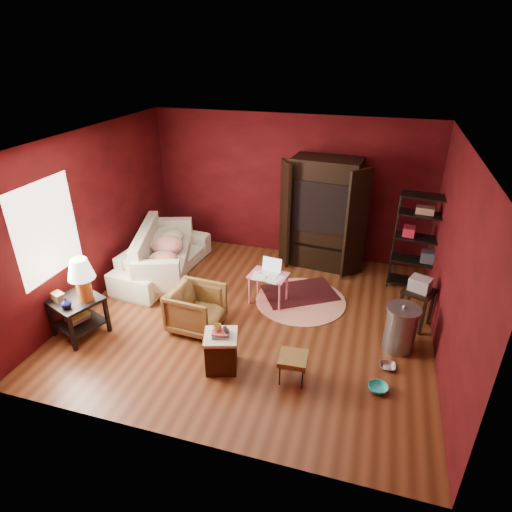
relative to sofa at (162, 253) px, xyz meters
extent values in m
cube|color=brown|center=(2.03, -0.89, -0.45)|extent=(5.50, 5.00, 0.02)
cube|color=white|center=(2.03, -0.89, 2.37)|extent=(5.50, 5.00, 0.02)
cube|color=#4B0A0D|center=(2.03, 1.62, 0.96)|extent=(5.50, 0.02, 2.80)
cube|color=#4B0A0D|center=(2.03, -3.40, 0.96)|extent=(5.50, 0.02, 2.80)
cube|color=#4B0A0D|center=(-0.73, -0.89, 0.96)|extent=(0.02, 5.00, 2.80)
cube|color=#4B0A0D|center=(4.79, -0.89, 0.96)|extent=(0.02, 5.00, 2.80)
cube|color=white|center=(-0.70, -1.89, 1.16)|extent=(0.02, 1.20, 1.40)
imported|color=beige|center=(0.00, 0.00, 0.00)|extent=(0.85, 2.29, 0.87)
imported|color=black|center=(1.29, -1.40, -0.06)|extent=(0.73, 0.78, 0.75)
imported|color=#B1B3B8|center=(4.15, -1.52, -0.33)|extent=(0.22, 0.07, 0.21)
imported|color=#2AC4BE|center=(4.04, -2.00, -0.31)|extent=(0.26, 0.10, 0.25)
imported|color=#0D1045|center=(-0.30, -2.26, 0.24)|extent=(0.19, 0.20, 0.15)
imported|color=tan|center=(1.93, -2.13, 0.21)|extent=(0.12, 0.10, 0.12)
cube|color=black|center=(-0.33, -2.04, 0.15)|extent=(0.82, 0.82, 0.04)
cube|color=black|center=(-0.33, -2.04, -0.25)|extent=(0.77, 0.77, 0.03)
cube|color=black|center=(-0.70, -2.20, -0.14)|extent=(0.07, 0.07, 0.59)
cube|color=black|center=(-0.17, -2.41, -0.14)|extent=(0.07, 0.07, 0.59)
cube|color=black|center=(-0.50, -1.67, -0.14)|extent=(0.07, 0.07, 0.59)
cube|color=black|center=(0.04, -1.88, -0.14)|extent=(0.07, 0.07, 0.59)
cylinder|color=#C36323|center=(-0.18, -1.99, 0.35)|extent=(0.27, 0.27, 0.36)
cone|color=#F2E5C6|center=(-0.18, -1.99, 0.67)|extent=(0.49, 0.49, 0.30)
cube|color=olive|center=(-0.54, -2.13, 0.23)|extent=(0.22, 0.19, 0.13)
cube|color=#BE332F|center=(-0.38, -2.02, -0.20)|extent=(0.32, 0.36, 0.03)
cube|color=#2F73BE|center=(-0.37, -2.02, -0.16)|extent=(0.32, 0.36, 0.03)
cube|color=gold|center=(-0.36, -2.03, -0.12)|extent=(0.32, 0.36, 0.03)
cube|color=beige|center=(0.08, -0.02, -0.16)|extent=(1.33, 2.03, 0.39)
cube|color=beige|center=(-0.25, -0.13, 0.11)|extent=(0.75, 1.84, 0.79)
cube|color=beige|center=(0.37, -0.92, 0.06)|extent=(0.81, 0.41, 0.54)
cube|color=beige|center=(-0.21, 0.87, 0.06)|extent=(0.81, 0.41, 0.54)
ellipsoid|color=red|center=(0.29, -0.52, 0.15)|extent=(0.65, 0.65, 0.28)
ellipsoid|color=red|center=(0.13, -0.01, 0.17)|extent=(0.72, 0.72, 0.32)
ellipsoid|color=beige|center=(-0.03, 0.46, 0.14)|extent=(0.60, 0.60, 0.26)
cube|color=#3A210D|center=(1.97, -2.14, -0.19)|extent=(0.51, 0.51, 0.49)
cube|color=beige|center=(1.97, -2.14, 0.07)|extent=(0.54, 0.54, 0.05)
cube|color=#BFB79D|center=(1.97, -2.14, 0.11)|extent=(0.28, 0.24, 0.02)
cube|color=#43689D|center=(1.97, -2.14, 0.13)|extent=(0.28, 0.25, 0.02)
cube|color=#B44D43|center=(1.97, -2.14, 0.15)|extent=(0.25, 0.21, 0.02)
cube|color=black|center=(2.03, -2.10, 0.17)|extent=(0.12, 0.14, 0.02)
cube|color=black|center=(2.94, -2.10, -0.10)|extent=(0.38, 0.38, 0.07)
cube|color=black|center=(2.94, -2.10, -0.15)|extent=(0.35, 0.35, 0.02)
cylinder|color=black|center=(2.81, -2.25, -0.29)|extent=(0.02, 0.02, 0.30)
cylinder|color=black|center=(3.10, -2.23, -0.29)|extent=(0.02, 0.02, 0.30)
cylinder|color=black|center=(2.79, -1.96, -0.29)|extent=(0.02, 0.02, 0.30)
cylinder|color=black|center=(3.08, -1.94, -0.29)|extent=(0.02, 0.02, 0.30)
cylinder|color=#F0DFC8|center=(2.68, -0.21, -0.43)|extent=(2.01, 2.01, 0.01)
cube|color=#461216|center=(2.62, 0.02, -0.42)|extent=(1.47, 1.34, 0.01)
cube|color=pink|center=(2.16, -0.40, 0.08)|extent=(0.67, 0.51, 0.03)
cylinder|color=pink|center=(1.87, -0.53, -0.18)|extent=(0.04, 0.04, 0.51)
cylinder|color=pink|center=(2.40, -0.60, -0.18)|extent=(0.04, 0.04, 0.51)
cylinder|color=pink|center=(1.92, -0.19, -0.18)|extent=(0.04, 0.04, 0.51)
cylinder|color=pink|center=(2.45, -0.26, -0.18)|extent=(0.04, 0.04, 0.51)
cube|color=white|center=(2.16, -0.37, 0.10)|extent=(0.36, 0.27, 0.02)
cube|color=silver|center=(2.18, -0.25, 0.22)|extent=(0.34, 0.11, 0.22)
cube|color=white|center=(2.02, -0.48, 0.09)|extent=(0.24, 0.32, 0.00)
cube|color=white|center=(2.29, -0.51, 0.09)|extent=(0.30, 0.36, 0.00)
cube|color=black|center=(2.79, 1.27, 0.62)|extent=(1.29, 0.79, 2.12)
cube|color=black|center=(2.78, 1.16, 0.84)|extent=(1.05, 0.60, 0.95)
cube|color=black|center=(2.09, 1.03, 0.62)|extent=(0.29, 0.47, 2.01)
cube|color=black|center=(3.42, 0.89, 0.62)|extent=(0.37, 0.42, 2.01)
cube|color=#2E3033|center=(2.78, 1.21, 0.73)|extent=(0.74, 0.62, 0.58)
cube|color=black|center=(2.75, 0.93, 0.73)|extent=(0.56, 0.07, 0.45)
cube|color=black|center=(2.78, 1.21, 0.06)|extent=(1.05, 0.66, 0.06)
cylinder|color=black|center=(4.09, 0.71, 0.43)|extent=(0.03, 0.03, 1.73)
cylinder|color=black|center=(4.89, 0.62, 0.43)|extent=(0.03, 0.03, 1.73)
cylinder|color=black|center=(4.12, 1.05, 0.43)|extent=(0.03, 0.03, 1.73)
cylinder|color=black|center=(4.93, 0.96, 0.43)|extent=(0.03, 0.03, 1.73)
cube|color=black|center=(4.51, 0.84, -0.34)|extent=(0.88, 0.45, 0.02)
cube|color=black|center=(4.51, 0.84, 0.09)|extent=(0.88, 0.45, 0.02)
cube|color=black|center=(4.51, 0.84, 0.52)|extent=(0.88, 0.45, 0.02)
cube|color=black|center=(4.51, 0.84, 0.96)|extent=(0.88, 0.45, 0.02)
cube|color=black|center=(4.51, 0.84, 1.27)|extent=(0.88, 0.45, 0.02)
cube|color=#A61B30|center=(4.32, 0.86, 0.62)|extent=(0.22, 0.26, 0.15)
cube|color=#373945|center=(4.70, 0.82, 0.21)|extent=(0.26, 0.26, 0.19)
cube|color=#8A6653|center=(4.51, 0.84, 1.03)|extent=(0.31, 0.22, 0.12)
cube|color=black|center=(4.50, -0.38, 0.17)|extent=(0.55, 0.55, 0.04)
cube|color=black|center=(4.27, -0.47, -0.13)|extent=(0.06, 0.06, 0.61)
cube|color=black|center=(4.59, -0.62, -0.13)|extent=(0.06, 0.06, 0.61)
cube|color=black|center=(4.41, -0.15, -0.13)|extent=(0.06, 0.06, 0.61)
cube|color=black|center=(4.73, -0.29, -0.13)|extent=(0.06, 0.06, 0.61)
cube|color=#B3B3B8|center=(4.50, -0.38, 0.30)|extent=(0.36, 0.33, 0.21)
cylinder|color=gray|center=(4.27, -1.05, -0.11)|extent=(0.48, 0.48, 0.65)
cylinder|color=gray|center=(4.27, -1.05, 0.23)|extent=(0.52, 0.52, 0.04)
sphere|color=gray|center=(4.27, -1.05, 0.28)|extent=(0.07, 0.07, 0.06)
camera|label=1|loc=(3.70, -6.35, 3.56)|focal=30.00mm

